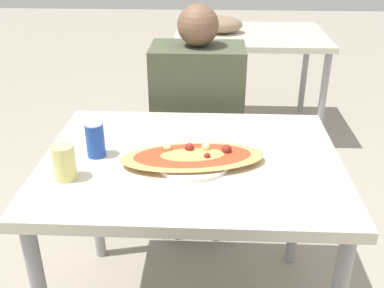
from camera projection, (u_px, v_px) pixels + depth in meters
The scene contains 7 objects.
dining_table at pixel (191, 178), 1.64m from camera, with size 1.06×0.81×0.76m.
chair_far_seated at pixel (199, 131), 2.37m from camera, with size 0.40×0.40×0.93m.
person_seated at pixel (198, 107), 2.18m from camera, with size 0.44×0.29×1.19m.
pizza_main at pixel (193, 157), 1.55m from camera, with size 0.52×0.28×0.06m.
soda_can at pixel (95, 140), 1.58m from camera, with size 0.07×0.07×0.12m.
drink_glass at pixel (64, 162), 1.44m from camera, with size 0.07×0.07×0.12m.
background_table at pixel (245, 41), 3.32m from camera, with size 1.10×0.80×0.88m.
Camera 1 is at (0.07, -1.40, 1.53)m, focal length 42.00 mm.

